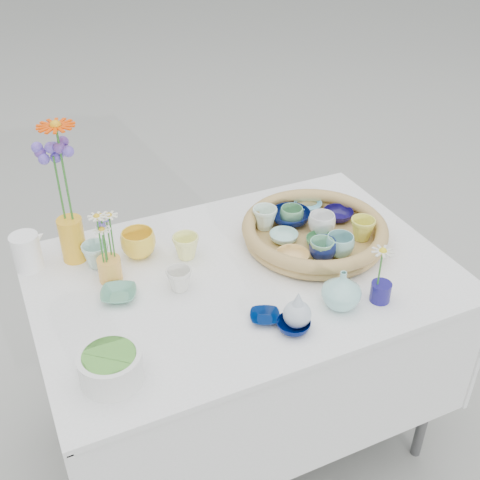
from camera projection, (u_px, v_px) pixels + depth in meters
name	position (u px, v px, depth m)	size (l,w,h in m)	color
ground	(242.00, 433.00, 2.27)	(80.00, 80.00, 0.00)	#A4A49D
display_table	(242.00, 433.00, 2.27)	(1.26, 0.86, 0.77)	white
wicker_tray	(314.00, 232.00, 1.95)	(0.47, 0.47, 0.08)	#9B7F48
tray_ceramic_0	(291.00, 217.00, 2.03)	(0.13, 0.13, 0.04)	#061143
tray_ceramic_1	(338.00, 215.00, 2.05)	(0.10, 0.10, 0.03)	#130C4C
tray_ceramic_2	(362.00, 229.00, 1.94)	(0.08, 0.08, 0.07)	#DED94D
tray_ceramic_3	(321.00, 242.00, 1.92)	(0.10, 0.10, 0.03)	#478D52
tray_ceramic_4	(322.00, 250.00, 1.84)	(0.08, 0.08, 0.07)	#69AB82
tray_ceramic_5	(284.00, 237.00, 1.94)	(0.09, 0.09, 0.03)	#A9DACE
tray_ceramic_6	(265.00, 218.00, 1.99)	(0.08, 0.08, 0.08)	silver
tray_ceramic_7	(322.00, 224.00, 1.97)	(0.09, 0.09, 0.07)	white
tray_ceramic_8	(308.00, 206.00, 2.10)	(0.10, 0.10, 0.03)	#82D7F9
tray_ceramic_9	(323.00, 250.00, 1.85)	(0.09, 0.09, 0.07)	navy
tray_ceramic_10	(292.00, 258.00, 1.84)	(0.10, 0.10, 0.03)	#EBBE6C
tray_ceramic_11	(340.00, 245.00, 1.87)	(0.09, 0.09, 0.07)	#84C4BF
tray_ceramic_12	(292.00, 216.00, 2.02)	(0.08, 0.08, 0.06)	#5F9E70
loose_ceramic_0	(138.00, 244.00, 1.89)	(0.11, 0.11, 0.09)	yellow
loose_ceramic_1	(186.00, 247.00, 1.88)	(0.08, 0.08, 0.08)	#FDFF90
loose_ceramic_2	(119.00, 295.00, 1.73)	(0.10, 0.10, 0.03)	#58977B
loose_ceramic_3	(179.00, 279.00, 1.75)	(0.08, 0.08, 0.07)	silver
loose_ceramic_4	(265.00, 317.00, 1.65)	(0.08, 0.08, 0.02)	#00154C
loose_ceramic_5	(96.00, 255.00, 1.85)	(0.08, 0.08, 0.08)	silver
loose_ceramic_6	(293.00, 326.00, 1.62)	(0.09, 0.09, 0.03)	#000D45
fluted_bowl	(111.00, 367.00, 1.46)	(0.16, 0.16, 0.08)	white
bud_vase_paleblue	(298.00, 308.00, 1.61)	(0.08, 0.08, 0.12)	#B1BECA
bud_vase_seafoam	(342.00, 289.00, 1.68)	(0.11, 0.11, 0.12)	#96D4CD
bud_vase_cobalt	(381.00, 292.00, 1.71)	(0.06, 0.06, 0.06)	navy
single_daisy	(380.00, 268.00, 1.66)	(0.07, 0.07, 0.13)	silver
tall_vase_yellow	(72.00, 239.00, 1.86)	(0.08, 0.08, 0.15)	gold
gerbera	(65.00, 175.00, 1.74)	(0.12, 0.12, 0.32)	#F54200
hydrangea	(59.00, 188.00, 1.77)	(0.08, 0.08, 0.29)	#623B9C
white_pitcher	(27.00, 252.00, 1.83)	(0.12, 0.09, 0.12)	white
daisy_cup	(110.00, 269.00, 1.79)	(0.07, 0.07, 0.08)	#FCB145
daisy_posy	(106.00, 237.00, 1.72)	(0.08, 0.08, 0.16)	white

